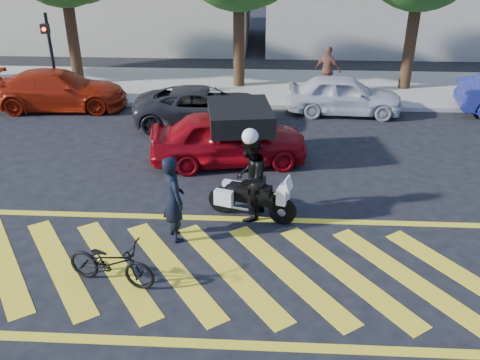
# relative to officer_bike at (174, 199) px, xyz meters

# --- Properties ---
(ground) EXTENTS (90.00, 90.00, 0.00)m
(ground) POSITION_rel_officer_bike_xyz_m (0.71, -1.09, -0.92)
(ground) COLOR black
(ground) RESTS_ON ground
(sidewalk) EXTENTS (60.00, 5.00, 0.15)m
(sidewalk) POSITION_rel_officer_bike_xyz_m (0.71, 10.91, -0.85)
(sidewalk) COLOR #9E998E
(sidewalk) RESTS_ON ground
(crosswalk) EXTENTS (12.33, 4.00, 0.01)m
(crosswalk) POSITION_rel_officer_bike_xyz_m (0.67, -1.09, -0.92)
(crosswalk) COLOR yellow
(crosswalk) RESTS_ON ground
(signal_pole) EXTENTS (0.28, 0.43, 3.20)m
(signal_pole) POSITION_rel_officer_bike_xyz_m (-5.79, 8.65, 1.00)
(signal_pole) COLOR black
(signal_pole) RESTS_ON ground
(officer_bike) EXTENTS (0.71, 0.80, 1.84)m
(officer_bike) POSITION_rel_officer_bike_xyz_m (0.00, 0.00, 0.00)
(officer_bike) COLOR black
(officer_bike) RESTS_ON ground
(bicycle) EXTENTS (1.79, 0.98, 0.89)m
(bicycle) POSITION_rel_officer_bike_xyz_m (-0.90, -1.55, -0.48)
(bicycle) COLOR black
(bicycle) RESTS_ON ground
(police_motorcycle) EXTENTS (1.97, 0.98, 0.90)m
(police_motorcycle) POSITION_rel_officer_bike_xyz_m (1.52, 0.92, -0.43)
(police_motorcycle) COLOR black
(police_motorcycle) RESTS_ON ground
(officer_moto) EXTENTS (1.00, 1.13, 1.95)m
(officer_moto) POSITION_rel_officer_bike_xyz_m (1.51, 0.91, 0.05)
(officer_moto) COLOR black
(officer_moto) RESTS_ON ground
(red_convertible) EXTENTS (4.45, 2.34, 1.44)m
(red_convertible) POSITION_rel_officer_bike_xyz_m (0.84, 3.84, -0.20)
(red_convertible) COLOR maroon
(red_convertible) RESTS_ON ground
(parked_left) EXTENTS (4.80, 2.26, 1.35)m
(parked_left) POSITION_rel_officer_bike_xyz_m (-5.49, 8.11, -0.25)
(parked_left) COLOR #A11E09
(parked_left) RESTS_ON ground
(parked_mid_left) EXTENTS (4.56, 2.29, 1.24)m
(parked_mid_left) POSITION_rel_officer_bike_xyz_m (-0.19, 6.71, -0.30)
(parked_mid_left) COLOR black
(parked_mid_left) RESTS_ON ground
(parked_mid_right) EXTENTS (3.99, 1.77, 1.33)m
(parked_mid_right) POSITION_rel_officer_bike_xyz_m (4.47, 8.11, -0.26)
(parked_mid_right) COLOR silver
(parked_mid_right) RESTS_ON ground
(pedestrian_right) EXTENTS (1.09, 0.86, 1.73)m
(pedestrian_right) POSITION_rel_officer_bike_xyz_m (4.09, 10.09, 0.09)
(pedestrian_right) COLOR brown
(pedestrian_right) RESTS_ON sidewalk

